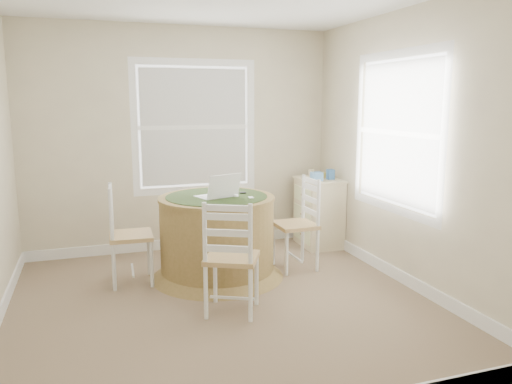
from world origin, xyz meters
name	(u,v)px	position (x,y,z in m)	size (l,w,h in m)	color
room	(234,154)	(0.17, 0.16, 1.30)	(3.64, 3.64, 2.64)	#887456
round_table	(217,233)	(0.13, 0.69, 0.45)	(1.33, 1.33, 0.83)	olive
chair_left	(131,235)	(-0.70, 0.79, 0.47)	(0.42, 0.40, 0.95)	white
chair_near	(232,257)	(0.04, -0.19, 0.47)	(0.42, 0.40, 0.95)	white
chair_right	(295,224)	(0.97, 0.67, 0.47)	(0.42, 0.40, 0.95)	white
laptop	(218,194)	(0.13, 0.64, 0.86)	(0.44, 0.42, 0.25)	white
mouse	(235,196)	(0.30, 0.62, 0.83)	(0.07, 0.10, 0.04)	white
phone	(251,198)	(0.43, 0.50, 0.82)	(0.04, 0.09, 0.02)	#B7BABF
keys	(243,193)	(0.42, 0.75, 0.83)	(0.06, 0.05, 0.03)	black
corner_chest	(319,212)	(1.58, 1.37, 0.42)	(0.49, 0.63, 0.83)	beige
tissue_box	(316,177)	(1.47, 1.23, 0.88)	(0.12, 0.12, 0.10)	#5F99DA
box_yellow	(320,175)	(1.63, 1.44, 0.86)	(0.15, 0.10, 0.06)	#DAC14D
box_blue	(331,174)	(1.68, 1.27, 0.89)	(0.08, 0.08, 0.12)	#3665A2
cup_cream	(310,173)	(1.54, 1.54, 0.88)	(0.07, 0.07, 0.09)	beige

